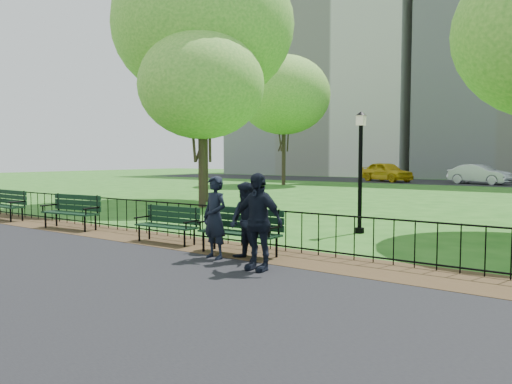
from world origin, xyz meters
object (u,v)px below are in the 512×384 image
Objects in this scene: park_bench_main at (230,223)px; sedan_silver at (480,174)px; person_mid at (246,221)px; tree_mid_w at (203,27)px; lamppost at (360,167)px; person_left at (215,217)px; taxi at (386,172)px; person_right at (258,222)px; tree_near_w at (201,86)px; tree_far_w at (284,95)px; park_bench_left_c at (7,202)px; park_bench_left_a at (169,221)px; park_bench_left_b at (73,208)px.

park_bench_main is 0.42× the size of sedan_silver.
person_mid is (0.73, -0.41, 0.14)m from park_bench_main.
lamppost is at bearing -26.16° from tree_mid_w.
person_left is 34.03m from taxi.
tree_near_w is at bearing 137.47° from person_right.
tree_mid_w is at bearing -72.04° from tree_far_w.
sedan_silver reaches higher than park_bench_left_c.
sedan_silver is at bearing 72.90° from tree_mid_w.
lamppost is 5.08m from person_left.
park_bench_left_a is 1.09× the size of person_mid.
person_right is at bearing -159.99° from sedan_silver.
person_right reaches higher than person_mid.
taxi reaches higher than person_mid.
tree_near_w is 26.25m from sedan_silver.
tree_far_w is 16.04m from sedan_silver.
person_right is at bearing -43.39° from tree_near_w.
lamppost is 29.65m from taxi.
person_right is at bearing -15.07° from park_bench_left_b.
person_left is (0.08, -0.59, 0.19)m from park_bench_main.
tree_far_w reaches higher than person_left.
park_bench_left_b is 8.14m from lamppost.
sedan_silver is at bearing 91.86° from park_bench_main.
park_bench_left_a is 0.37× the size of sedan_silver.
park_bench_main is 1.07× the size of person_right.
sedan_silver is at bearing 87.21° from park_bench_left_a.
park_bench_left_a is 1.02× the size of person_left.
lamppost is at bearing 101.87° from person_mid.
person_left is (9.60, -0.85, 0.24)m from park_bench_left_c.
park_bench_main is 1.00× the size of park_bench_left_c.
tree_mid_w is (-1.70, 2.07, 3.02)m from tree_near_w.
tree_near_w reaches higher than person_right.
park_bench_main is 0.98× the size of park_bench_left_b.
person_right reaches higher than park_bench_left_b.
tree_far_w is 5.72× the size of person_left.
tree_near_w is at bearing -68.78° from tree_far_w.
tree_far_w is 2.10× the size of sedan_silver.
tree_near_w is (-8.12, 2.75, 3.15)m from lamppost.
tree_near_w is 4.28× the size of person_left.
taxi is 7.28m from sedan_silver.
park_bench_left_b is 3.60m from park_bench_left_c.
sedan_silver is (7.28, 0.17, -0.08)m from taxi.
person_mid reaches higher than park_bench_left_b.
person_mid is at bearing -161.03° from sedan_silver.
person_right is 0.36× the size of taxi.
tree_far_w is at bearing 128.59° from person_left.
person_mid is at bearing -30.29° from park_bench_main.
tree_far_w reaches higher than sedan_silver.
park_bench_main is 0.39× the size of taxi.
tree_mid_w reaches higher than tree_near_w.
tree_near_w reaches higher than park_bench_main.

